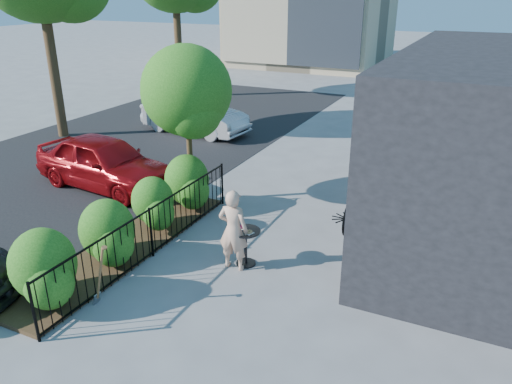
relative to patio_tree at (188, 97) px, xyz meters
The scene contains 11 objects.
ground 4.50m from the patio_tree, 50.96° to the right, with size 120.00×120.00×0.00m, color gray.
fence 3.61m from the patio_tree, 75.06° to the right, with size 0.05×6.05×1.10m.
planting_bed 3.88m from the patio_tree, 89.26° to the right, with size 1.30×6.00×0.08m, color #382616.
shrubs 3.37m from the patio_tree, 87.08° to the right, with size 1.10×5.60×1.24m.
patio_tree is the anchor object (origin of this frame).
street 5.51m from the patio_tree, behind, with size 9.00×30.00×0.01m, color black.
cafe_table 4.10m from the patio_tree, 40.06° to the right, with size 0.60×0.60×0.81m.
woman 3.98m from the patio_tree, 44.58° to the right, with size 0.61×0.40×1.67m, color #DFAE90.
shovel 5.17m from the patio_tree, 77.84° to the right, with size 0.42×0.16×1.25m.
car_red 3.43m from the patio_tree, behind, with size 1.72×4.27×1.46m, color maroon.
car_silver 7.01m from the patio_tree, 121.35° to the left, with size 1.48×4.24×1.40m, color #BABABF.
Camera 1 is at (4.35, -7.31, 5.21)m, focal length 35.00 mm.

